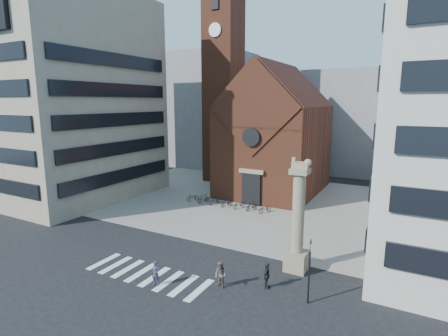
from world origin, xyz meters
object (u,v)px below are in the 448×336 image
at_px(scooter_0, 193,197).
at_px(pedestrian_1, 221,275).
at_px(lion_column, 298,227).
at_px(pedestrian_2, 267,276).
at_px(traffic_light, 309,270).
at_px(pedestrian_0, 156,273).

bearing_deg(scooter_0, pedestrian_1, -27.49).
distance_m(lion_column, pedestrian_2, 4.46).
xyz_separation_m(traffic_light, scooter_0, (-19.28, 15.82, -1.74)).
xyz_separation_m(lion_column, pedestrian_0, (-7.92, -6.90, -2.56)).
height_order(pedestrian_0, pedestrian_2, pedestrian_2).
bearing_deg(pedestrian_2, pedestrian_1, 112.44).
distance_m(pedestrian_2, scooter_0, 22.37).
height_order(lion_column, pedestrian_2, lion_column).
bearing_deg(pedestrian_0, lion_column, 34.90).
distance_m(pedestrian_0, scooter_0, 20.93).
bearing_deg(lion_column, pedestrian_2, -105.98).
distance_m(pedestrian_0, pedestrian_2, 7.69).
distance_m(lion_column, scooter_0, 21.14).
xyz_separation_m(lion_column, scooter_0, (-17.29, 11.82, -2.91)).
bearing_deg(scooter_0, traffic_light, -15.54).
relative_size(traffic_light, pedestrian_0, 2.40).
xyz_separation_m(pedestrian_0, scooter_0, (-9.36, 18.71, -0.35)).
xyz_separation_m(lion_column, traffic_light, (1.99, -4.00, -1.17)).
distance_m(traffic_light, pedestrian_0, 10.42).
bearing_deg(traffic_light, pedestrian_1, -170.04).
bearing_deg(traffic_light, lion_column, 116.46).
bearing_deg(pedestrian_2, scooter_0, 41.01).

